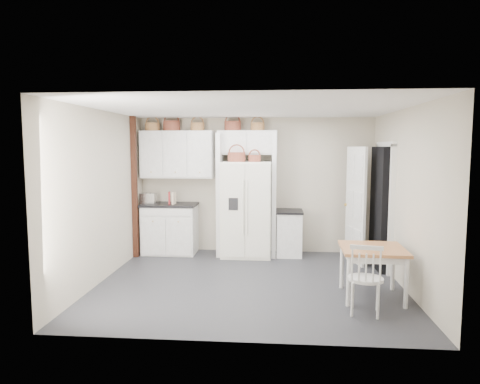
{
  "coord_description": "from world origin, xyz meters",
  "views": [
    {
      "loc": [
        0.37,
        -6.29,
        2.05
      ],
      "look_at": [
        -0.17,
        0.4,
        1.34
      ],
      "focal_mm": 32.0,
      "sensor_mm": 36.0,
      "label": 1
    }
  ],
  "objects": [
    {
      "name": "basket_fridge_b",
      "position": [
        0.0,
        1.53,
        1.84
      ],
      "size": [
        0.22,
        0.22,
        0.12
      ],
      "primitive_type": "cylinder",
      "color": "maroon",
      "rests_on": "refrigerator"
    },
    {
      "name": "base_cab_right",
      "position": [
        0.65,
        1.7,
        0.41
      ],
      "size": [
        0.47,
        0.56,
        0.82
      ],
      "primitive_type": "cube",
      "color": "silver",
      "rests_on": "floor"
    },
    {
      "name": "basket_upper_b",
      "position": [
        -1.6,
        1.83,
        2.44
      ],
      "size": [
        0.32,
        0.32,
        0.19
      ],
      "primitive_type": "cylinder",
      "color": "maroon",
      "rests_on": "upper_cabinet"
    },
    {
      "name": "trim_post",
      "position": [
        -2.2,
        1.35,
        1.3
      ],
      "size": [
        0.09,
        0.09,
        2.6
      ],
      "primitive_type": "cube",
      "color": "black",
      "rests_on": "floor"
    },
    {
      "name": "door_slab",
      "position": [
        1.8,
        1.33,
        1.02
      ],
      "size": [
        0.21,
        0.79,
        2.05
      ],
      "primitive_type": "cube",
      "rotation": [
        0.0,
        0.0,
        -1.36
      ],
      "color": "white",
      "rests_on": "floor"
    },
    {
      "name": "basket_fridge_a",
      "position": [
        -0.33,
        1.53,
        1.86
      ],
      "size": [
        0.32,
        0.32,
        0.17
      ],
      "primitive_type": "cylinder",
      "color": "maroon",
      "rests_on": "refrigerator"
    },
    {
      "name": "counter_left",
      "position": [
        -1.63,
        1.7,
        0.94
      ],
      "size": [
        1.04,
        0.67,
        0.04
      ],
      "primitive_type": "cube",
      "color": "black",
      "rests_on": "base_cab_left"
    },
    {
      "name": "counter_right",
      "position": [
        0.65,
        1.7,
        0.84
      ],
      "size": [
        0.5,
        0.6,
        0.04
      ],
      "primitive_type": "cube",
      "color": "black",
      "rests_on": "base_cab_right"
    },
    {
      "name": "toaster",
      "position": [
        -2.03,
        1.63,
        1.07
      ],
      "size": [
        0.3,
        0.18,
        0.2
      ],
      "primitive_type": "cube",
      "rotation": [
        0.0,
        0.0,
        -0.05
      ],
      "color": "silver",
      "rests_on": "counter_left"
    },
    {
      "name": "refrigerator",
      "position": [
        -0.15,
        1.63,
        0.89
      ],
      "size": [
        0.92,
        0.74,
        1.78
      ],
      "primitive_type": "cube",
      "color": "white",
      "rests_on": "floor"
    },
    {
      "name": "wall_right",
      "position": [
        2.25,
        0.0,
        1.3
      ],
      "size": [
        0.0,
        4.0,
        4.0
      ],
      "primitive_type": "plane",
      "rotation": [
        1.57,
        0.0,
        -1.57
      ],
      "color": "#B4AD98",
      "rests_on": "floor"
    },
    {
      "name": "wall_back",
      "position": [
        0.0,
        2.0,
        1.3
      ],
      "size": [
        4.5,
        0.0,
        4.5
      ],
      "primitive_type": "plane",
      "rotation": [
        1.57,
        0.0,
        0.0
      ],
      "color": "#B4AD98",
      "rests_on": "floor"
    },
    {
      "name": "floor",
      "position": [
        0.0,
        0.0,
        0.0
      ],
      "size": [
        4.5,
        4.5,
        0.0
      ],
      "primitive_type": "plane",
      "color": "#2F3036",
      "rests_on": "ground"
    },
    {
      "name": "fridge_panel_right",
      "position": [
        0.36,
        1.7,
        1.15
      ],
      "size": [
        0.08,
        0.6,
        2.3
      ],
      "primitive_type": "cube",
      "color": "silver",
      "rests_on": "floor"
    },
    {
      "name": "basket_bridge_b",
      "position": [
        0.04,
        1.83,
        2.42
      ],
      "size": [
        0.26,
        0.26,
        0.15
      ],
      "primitive_type": "cylinder",
      "color": "brown",
      "rests_on": "bridge_cabinet"
    },
    {
      "name": "basket_bridge_a",
      "position": [
        -0.43,
        1.83,
        2.44
      ],
      "size": [
        0.31,
        0.31,
        0.18
      ],
      "primitive_type": "cylinder",
      "color": "maroon",
      "rests_on": "bridge_cabinet"
    },
    {
      "name": "fridge_panel_left",
      "position": [
        -0.66,
        1.7,
        1.15
      ],
      "size": [
        0.08,
        0.6,
        2.3
      ],
      "primitive_type": "cube",
      "color": "silver",
      "rests_on": "floor"
    },
    {
      "name": "dining_table",
      "position": [
        1.7,
        -0.51,
        0.35
      ],
      "size": [
        0.86,
        0.86,
        0.7
      ],
      "primitive_type": "cube",
      "rotation": [
        0.0,
        0.0,
        -0.03
      ],
      "color": "#AC6D41",
      "rests_on": "floor"
    },
    {
      "name": "upper_cabinet",
      "position": [
        -1.5,
        1.83,
        1.9
      ],
      "size": [
        1.4,
        0.34,
        0.9
      ],
      "primitive_type": "cube",
      "color": "silver",
      "rests_on": "wall_back"
    },
    {
      "name": "base_cab_left",
      "position": [
        -1.63,
        1.7,
        0.46
      ],
      "size": [
        1.0,
        0.63,
        0.92
      ],
      "primitive_type": "cube",
      "color": "silver",
      "rests_on": "floor"
    },
    {
      "name": "bridge_cabinet",
      "position": [
        -0.15,
        1.83,
        2.12
      ],
      "size": [
        1.12,
        0.34,
        0.45
      ],
      "primitive_type": "cube",
      "color": "silver",
      "rests_on": "wall_back"
    },
    {
      "name": "wall_left",
      "position": [
        -2.25,
        0.0,
        1.3
      ],
      "size": [
        0.0,
        4.0,
        4.0
      ],
      "primitive_type": "plane",
      "rotation": [
        1.57,
        0.0,
        1.57
      ],
      "color": "#B4AD98",
      "rests_on": "floor"
    },
    {
      "name": "basket_upper_a",
      "position": [
        -1.98,
        1.83,
        2.43
      ],
      "size": [
        0.28,
        0.28,
        0.16
      ],
      "primitive_type": "cylinder",
      "color": "brown",
      "rests_on": "upper_cabinet"
    },
    {
      "name": "doorway_void",
      "position": [
        2.16,
        1.0,
        1.02
      ],
      "size": [
        0.18,
        0.85,
        2.05
      ],
      "primitive_type": "cube",
      "color": "black",
      "rests_on": "floor"
    },
    {
      "name": "basket_upper_c",
      "position": [
        -1.1,
        1.83,
        2.43
      ],
      "size": [
        0.26,
        0.26,
        0.15
      ],
      "primitive_type": "cylinder",
      "color": "brown",
      "rests_on": "upper_cabinet"
    },
    {
      "name": "cookbook_cream",
      "position": [
        -1.53,
        1.62,
        1.08
      ],
      "size": [
        0.05,
        0.15,
        0.23
      ],
      "primitive_type": "cube",
      "rotation": [
        0.0,
        0.0,
        -0.14
      ],
      "color": "beige",
      "rests_on": "counter_left"
    },
    {
      "name": "ceiling",
      "position": [
        0.0,
        0.0,
        2.6
      ],
      "size": [
        4.5,
        4.5,
        0.0
      ],
      "primitive_type": "plane",
      "color": "white",
      "rests_on": "wall_back"
    },
    {
      "name": "windsor_chair",
      "position": [
        1.49,
        -1.09,
        0.44
      ],
      "size": [
        0.5,
        0.47,
        0.87
      ],
      "primitive_type": "cube",
      "rotation": [
        0.0,
        0.0,
        -0.21
      ],
      "color": "silver",
      "rests_on": "floor"
    },
    {
      "name": "cookbook_red",
      "position": [
        -1.62,
        1.62,
        1.08
      ],
      "size": [
        0.06,
        0.16,
        0.23
      ],
      "primitive_type": "cube",
      "rotation": [
        0.0,
        0.0,
        0.2
      ],
      "color": "maroon",
      "rests_on": "counter_left"
    }
  ]
}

